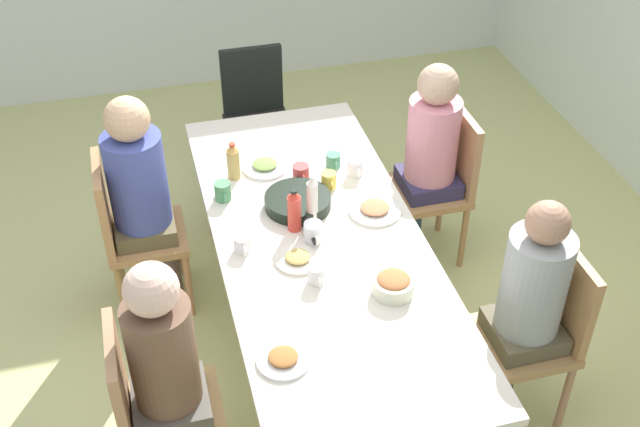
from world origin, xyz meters
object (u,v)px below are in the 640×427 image
(chair_4, at_px, (129,228))
(bottle_2, at_px, (294,211))
(plate_0, at_px, (375,210))
(person_2, at_px, (168,365))
(cup_7, at_px, (333,161))
(bottle_1, at_px, (313,200))
(chair_3, at_px, (256,112))
(plate_3, at_px, (283,359))
(chair_1, at_px, (442,178))
(cup_4, at_px, (242,244))
(cup_6, at_px, (223,191))
(cup_1, at_px, (355,168))
(bowl_0, at_px, (393,284))
(person_0, at_px, (529,298))
(dining_table, at_px, (320,251))
(cup_2, at_px, (316,274))
(chair_2, at_px, (151,406))
(plate_2, at_px, (298,259))
(serving_pan, at_px, (298,202))
(bottle_0, at_px, (233,162))
(person_1, at_px, (430,148))
(cup_3, at_px, (301,173))
(cup_5, at_px, (329,181))
(chair_0, at_px, (541,326))
(cup_0, at_px, (313,233))
(plate_1, at_px, (265,166))
(person_4, at_px, (141,188))

(chair_4, bearing_deg, bottle_2, 57.72)
(chair_4, bearing_deg, plate_0, 68.72)
(person_2, relative_size, cup_7, 11.17)
(bottle_1, bearing_deg, chair_3, -179.83)
(person_2, bearing_deg, plate_3, 77.99)
(chair_1, relative_size, plate_3, 4.26)
(cup_4, height_order, cup_6, cup_6)
(cup_1, bearing_deg, bowl_0, -6.34)
(person_0, bearing_deg, bottle_1, -133.80)
(dining_table, xyz_separation_m, chair_4, (-0.58, -0.85, -0.14))
(cup_2, distance_m, cup_6, 0.75)
(plate_0, relative_size, cup_7, 2.30)
(person_2, distance_m, bowl_0, 0.98)
(chair_2, height_order, bottle_1, bottle_1)
(plate_2, xyz_separation_m, serving_pan, (-0.39, 0.09, 0.02))
(person_0, height_order, bottle_2, person_0)
(bottle_0, height_order, bottle_1, bottle_1)
(person_1, height_order, cup_3, person_1)
(plate_3, distance_m, cup_5, 1.15)
(chair_3, distance_m, plate_0, 1.46)
(serving_pan, bearing_deg, person_1, 111.73)
(person_1, relative_size, cup_4, 10.87)
(chair_2, bearing_deg, dining_table, 124.44)
(chair_0, relative_size, cup_0, 7.44)
(cup_1, bearing_deg, chair_4, -96.33)
(bottle_0, bearing_deg, chair_4, -89.40)
(cup_0, bearing_deg, bottle_2, -151.30)
(chair_2, xyz_separation_m, serving_pan, (-0.85, 0.81, 0.24))
(bowl_0, bearing_deg, plate_3, -64.13)
(person_2, distance_m, plate_1, 1.36)
(person_4, relative_size, cup_4, 11.20)
(cup_2, height_order, cup_7, cup_2)
(plate_2, xyz_separation_m, cup_5, (-0.50, 0.28, 0.03))
(person_4, distance_m, cup_1, 1.07)
(chair_1, height_order, bowl_0, chair_1)
(cup_6, xyz_separation_m, bottle_2, (0.31, 0.28, 0.06))
(person_1, relative_size, chair_4, 1.35)
(person_4, height_order, plate_2, person_4)
(cup_4, bearing_deg, cup_3, 140.43)
(person_2, distance_m, chair_3, 2.27)
(person_0, relative_size, bottle_2, 5.39)
(plate_0, relative_size, cup_5, 2.31)
(plate_0, height_order, cup_6, cup_6)
(chair_4, bearing_deg, chair_1, 90.00)
(cup_1, bearing_deg, person_2, -45.69)
(chair_3, relative_size, cup_4, 8.07)
(plate_1, relative_size, cup_3, 1.96)
(chair_3, relative_size, plate_3, 4.26)
(cup_2, bearing_deg, bottle_1, 167.22)
(chair_0, xyz_separation_m, plate_1, (-1.21, -0.98, 0.22))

